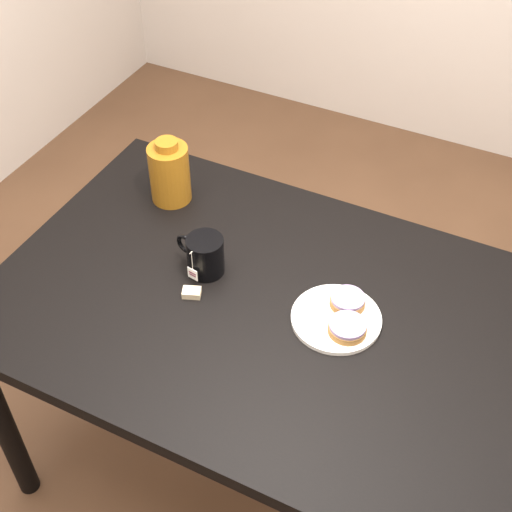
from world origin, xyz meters
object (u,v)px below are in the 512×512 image
at_px(plate, 336,318).
at_px(bagel_package, 170,173).
at_px(bagel_front, 347,328).
at_px(teabag_pouch, 192,293).
at_px(table, 275,329).
at_px(bagel_back, 348,301).
at_px(mug, 205,255).

distance_m(plate, bagel_package, 0.64).
relative_size(bagel_front, teabag_pouch, 2.83).
relative_size(table, bagel_back, 14.11).
relative_size(table, plate, 6.49).
distance_m(bagel_back, bagel_package, 0.63).
bearing_deg(bagel_package, table, -29.17).
bearing_deg(teabag_pouch, mug, 97.89).
bearing_deg(mug, plate, 7.46).
height_order(bagel_front, bagel_package, bagel_package).
relative_size(mug, bagel_package, 0.75).
xyz_separation_m(table, bagel_back, (0.15, 0.08, 0.11)).
bearing_deg(mug, table, -0.38).
xyz_separation_m(table, mug, (-0.22, 0.04, 0.14)).
distance_m(plate, teabag_pouch, 0.36).
height_order(mug, teabag_pouch, mug).
height_order(table, teabag_pouch, teabag_pouch).
height_order(bagel_back, bagel_front, same).
distance_m(bagel_back, mug, 0.37).
height_order(plate, bagel_back, bagel_back).
bearing_deg(teabag_pouch, bagel_package, 128.45).
xyz_separation_m(mug, bagel_package, (-0.23, 0.21, 0.04)).
relative_size(table, bagel_front, 10.97).
bearing_deg(bagel_back, bagel_front, -69.18).
bearing_deg(mug, teabag_pouch, -73.06).
bearing_deg(plate, bagel_back, 80.56).
bearing_deg(plate, bagel_front, -38.24).
bearing_deg(bagel_package, teabag_pouch, -51.55).
relative_size(bagel_back, mug, 0.68).
height_order(plate, mug, mug).
relative_size(plate, teabag_pouch, 4.79).
bearing_deg(teabag_pouch, bagel_back, 20.20).
xyz_separation_m(table, plate, (0.15, 0.03, 0.09)).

